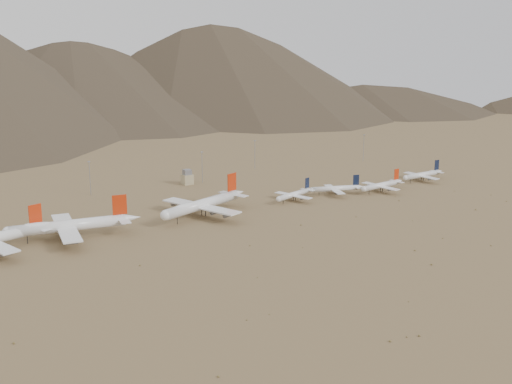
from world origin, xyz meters
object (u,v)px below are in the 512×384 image
narrowbody_a (295,194)px  control_tower (187,178)px  narrowbody_b (336,188)px  widebody_centre (69,225)px  widebody_east (202,204)px

narrowbody_a → control_tower: narrowbody_a is taller
narrowbody_b → control_tower: (-80.85, 89.01, 0.68)m
narrowbody_a → narrowbody_b: size_ratio=0.98×
control_tower → widebody_centre: bearing=-142.4°
widebody_east → control_tower: widebody_east is taller
control_tower → narrowbody_b: bearing=-47.7°
widebody_centre → widebody_east: (88.62, 2.76, 0.06)m
widebody_centre → narrowbody_b: (201.11, 3.47, -3.49)m
widebody_east → control_tower: bearing=49.9°
widebody_centre → narrowbody_a: 164.53m
narrowbody_b → control_tower: size_ratio=3.49×
narrowbody_a → narrowbody_b: bearing=-21.3°
widebody_east → widebody_centre: bearing=161.1°
widebody_centre → control_tower: 151.73m
widebody_centre → widebody_east: 88.66m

